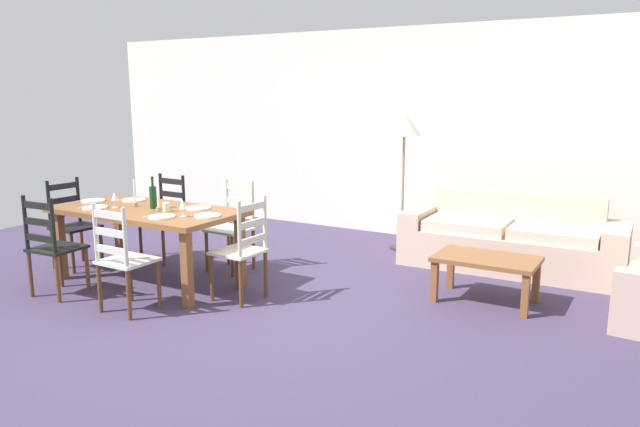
{
  "coord_description": "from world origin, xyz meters",
  "views": [
    {
      "loc": [
        3.23,
        -4.17,
        1.86
      ],
      "look_at": [
        0.39,
        0.69,
        0.75
      ],
      "focal_mm": 34.06,
      "sensor_mm": 36.0,
      "label": 1
    }
  ],
  "objects": [
    {
      "name": "couch",
      "position": [
        1.81,
        2.36,
        0.29
      ],
      "size": [
        2.3,
        0.85,
        0.8
      ],
      "color": "beige",
      "rests_on": "ground_plane"
    },
    {
      "name": "dinner_plate_head_east",
      "position": [
        -0.43,
        0.04,
        0.76
      ],
      "size": [
        0.24,
        0.24,
        0.02
      ],
      "primitive_type": "cylinder",
      "color": "white",
      "rests_on": "dining_table"
    },
    {
      "name": "coffee_table",
      "position": [
        1.87,
        1.14,
        0.36
      ],
      "size": [
        0.9,
        0.56,
        0.42
      ],
      "color": "brown",
      "rests_on": "ground_plane"
    },
    {
      "name": "candle_short",
      "position": [
        -1.01,
        -0.0,
        0.79
      ],
      "size": [
        0.05,
        0.05,
        0.16
      ],
      "color": "#998C66",
      "rests_on": "dining_table"
    },
    {
      "name": "dining_chair_near_right",
      "position": [
        -0.75,
        -0.7,
        0.48
      ],
      "size": [
        0.43,
        0.41,
        0.96
      ],
      "color": "silver",
      "rests_on": "ground_plane"
    },
    {
      "name": "wine_glass_near_left",
      "position": [
        -1.51,
        -0.09,
        0.86
      ],
      "size": [
        0.06,
        0.06,
        0.16
      ],
      "color": "white",
      "rests_on": "dining_table"
    },
    {
      "name": "dining_chair_far_right",
      "position": [
        -0.76,
        0.82,
        0.48
      ],
      "size": [
        0.44,
        0.42,
        0.96
      ],
      "color": "beige",
      "rests_on": "ground_plane"
    },
    {
      "name": "dinner_plate_near_left",
      "position": [
        -1.66,
        -0.21,
        0.76
      ],
      "size": [
        0.24,
        0.24,
        0.02
      ],
      "primitive_type": "cylinder",
      "color": "white",
      "rests_on": "dining_table"
    },
    {
      "name": "dining_chair_head_east",
      "position": [
        -0.06,
        0.08,
        0.48
      ],
      "size": [
        0.41,
        0.43,
        0.96
      ],
      "color": "beige",
      "rests_on": "ground_plane"
    },
    {
      "name": "standing_lamp",
      "position": [
        0.46,
        2.54,
        1.41
      ],
      "size": [
        0.4,
        0.4,
        1.64
      ],
      "color": "#332D28",
      "rests_on": "ground_plane"
    },
    {
      "name": "candle_tall",
      "position": [
        -1.39,
        0.06,
        0.83
      ],
      "size": [
        0.05,
        0.05,
        0.27
      ],
      "color": "#998C66",
      "rests_on": "dining_table"
    },
    {
      "name": "dinner_plate_far_left",
      "position": [
        -1.66,
        0.29,
        0.76
      ],
      "size": [
        0.24,
        0.24,
        0.02
      ],
      "primitive_type": "cylinder",
      "color": "white",
      "rests_on": "dining_table"
    },
    {
      "name": "dinner_plate_near_right",
      "position": [
        -0.76,
        -0.21,
        0.76
      ],
      "size": [
        0.24,
        0.24,
        0.02
      ],
      "primitive_type": "cylinder",
      "color": "white",
      "rests_on": "dining_table"
    },
    {
      "name": "fork_head_east",
      "position": [
        -0.58,
        0.04,
        0.75
      ],
      "size": [
        0.02,
        0.17,
        0.01
      ],
      "primitive_type": "cube",
      "rotation": [
        0.0,
        0.0,
        -0.0
      ],
      "color": "silver",
      "rests_on": "dining_table"
    },
    {
      "name": "fork_head_west",
      "position": [
        -2.14,
        0.04,
        0.75
      ],
      "size": [
        0.03,
        0.17,
        0.01
      ],
      "primitive_type": "cube",
      "rotation": [
        0.0,
        0.0,
        -0.08
      ],
      "color": "silver",
      "rests_on": "dining_table"
    },
    {
      "name": "fork_near_left",
      "position": [
        -1.81,
        -0.21,
        0.75
      ],
      "size": [
        0.02,
        0.17,
        0.01
      ],
      "primitive_type": "cube",
      "rotation": [
        0.0,
        0.0,
        0.05
      ],
      "color": "silver",
      "rests_on": "dining_table"
    },
    {
      "name": "fork_far_left",
      "position": [
        -1.81,
        0.29,
        0.75
      ],
      "size": [
        0.02,
        0.17,
        0.01
      ],
      "primitive_type": "cube",
      "rotation": [
        0.0,
        0.0,
        -0.03
      ],
      "color": "silver",
      "rests_on": "dining_table"
    },
    {
      "name": "wine_bottle",
      "position": [
        -1.16,
        0.08,
        0.87
      ],
      "size": [
        0.07,
        0.07,
        0.32
      ],
      "color": "#143819",
      "rests_on": "dining_table"
    },
    {
      "name": "coffee_cup_primary",
      "position": [
        -0.93,
        0.02,
        0.8
      ],
      "size": [
        0.07,
        0.07,
        0.09
      ],
      "primitive_type": "cylinder",
      "color": "beige",
      "rests_on": "dining_table"
    },
    {
      "name": "dining_table",
      "position": [
        -1.21,
        0.04,
        0.66
      ],
      "size": [
        1.9,
        0.96,
        0.75
      ],
      "color": "brown",
      "rests_on": "ground_plane"
    },
    {
      "name": "dining_chair_head_west",
      "position": [
        -2.33,
        0.02,
        0.48
      ],
      "size": [
        0.42,
        0.44,
        0.96
      ],
      "color": "black",
      "rests_on": "ground_plane"
    },
    {
      "name": "dining_chair_near_left",
      "position": [
        -1.65,
        -0.73,
        0.48
      ],
      "size": [
        0.44,
        0.43,
        0.96
      ],
      "color": "black",
      "rests_on": "ground_plane"
    },
    {
      "name": "wine_glass_near_right",
      "position": [
        -0.62,
        -0.08,
        0.86
      ],
      "size": [
        0.06,
        0.06,
        0.16
      ],
      "color": "white",
      "rests_on": "dining_table"
    },
    {
      "name": "ground_plane",
      "position": [
        0.0,
        0.0,
        -0.01
      ],
      "size": [
        9.6,
        9.6,
        0.02
      ],
      "primitive_type": "cube",
      "color": "#413552"
    },
    {
      "name": "wall_far",
      "position": [
        0.0,
        3.3,
        1.35
      ],
      "size": [
        9.6,
        0.16,
        2.7
      ],
      "primitive_type": "cube",
      "color": "silver",
      "rests_on": "ground_plane"
    },
    {
      "name": "fork_near_right",
      "position": [
        -0.91,
        -0.21,
        0.75
      ],
      "size": [
        0.02,
        0.17,
        0.01
      ],
      "primitive_type": "cube",
      "rotation": [
        0.0,
        0.0,
        -0.04
      ],
      "color": "silver",
      "rests_on": "dining_table"
    },
    {
      "name": "dinner_plate_far_right",
      "position": [
        -0.76,
        0.29,
        0.76
      ],
      "size": [
        0.24,
        0.24,
        0.02
      ],
      "primitive_type": "cylinder",
      "color": "white",
      "rests_on": "dining_table"
    },
    {
      "name": "fork_far_right",
      "position": [
        -0.91,
        0.29,
        0.75
      ],
      "size": [
        0.03,
        0.17,
        0.01
      ],
      "primitive_type": "cube",
      "rotation": [
        0.0,
        0.0,
        0.09
      ],
      "color": "silver",
      "rests_on": "dining_table"
    },
    {
      "name": "dining_chair_far_left",
      "position": [
        -1.7,
        0.78,
        0.48
      ],
      "size": [
        0.43,
        0.41,
        0.96
      ],
      "color": "black",
      "rests_on": "ground_plane"
    },
    {
      "name": "dinner_plate_head_west",
      "position": [
        -1.99,
        0.04,
        0.76
      ],
      "size": [
        0.24,
        0.24,
        0.02
      ],
      "primitive_type": "cylinder",
      "color": "white",
      "rests_on": "dining_table"
    }
  ]
}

